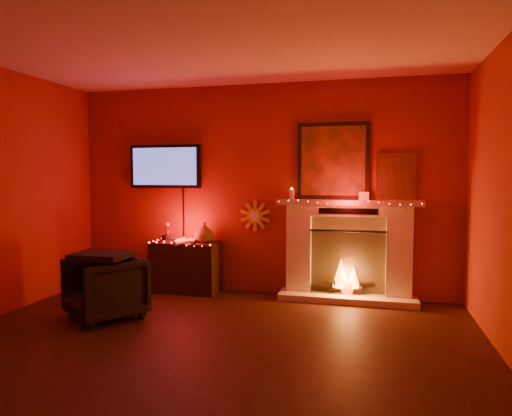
{
  "coord_description": "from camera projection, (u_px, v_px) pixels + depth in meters",
  "views": [
    {
      "loc": [
        1.4,
        -3.26,
        1.52
      ],
      "look_at": [
        0.16,
        1.7,
        1.16
      ],
      "focal_mm": 32.0,
      "sensor_mm": 36.0,
      "label": 1
    }
  ],
  "objects": [
    {
      "name": "armchair",
      "position": [
        105.0,
        288.0,
        4.86
      ],
      "size": [
        0.99,
        0.99,
        0.66
      ],
      "primitive_type": "imported",
      "rotation": [
        0.0,
        0.0,
        -0.61
      ],
      "color": "black",
      "rests_on": "floor"
    },
    {
      "name": "console_table",
      "position": [
        187.0,
        264.0,
        5.98
      ],
      "size": [
        0.87,
        0.58,
        0.92
      ],
      "color": "black",
      "rests_on": "floor"
    },
    {
      "name": "tv",
      "position": [
        165.0,
        167.0,
        6.17
      ],
      "size": [
        1.0,
        0.07,
        1.24
      ],
      "color": "black",
      "rests_on": "room"
    },
    {
      "name": "sunburst_clock",
      "position": [
        255.0,
        216.0,
        5.94
      ],
      "size": [
        0.4,
        0.03,
        0.4
      ],
      "color": "gold",
      "rests_on": "room"
    },
    {
      "name": "room",
      "position": [
        182.0,
        198.0,
        3.5
      ],
      "size": [
        5.0,
        5.0,
        5.0
      ],
      "color": "black",
      "rests_on": "ground"
    },
    {
      "name": "fireplace",
      "position": [
        347.0,
        241.0,
        5.58
      ],
      "size": [
        1.72,
        0.4,
        2.18
      ],
      "color": "beige",
      "rests_on": "floor"
    }
  ]
}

